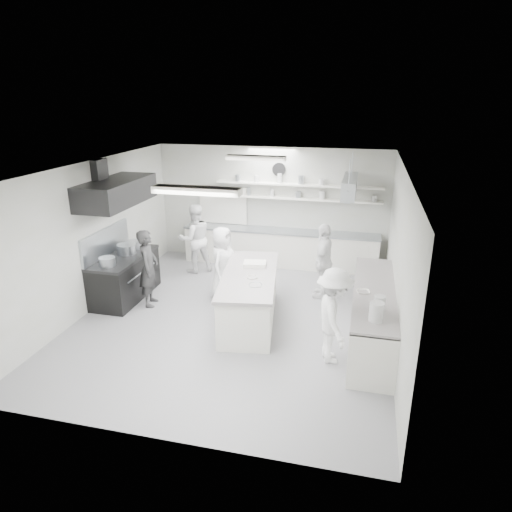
% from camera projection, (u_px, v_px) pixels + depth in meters
% --- Properties ---
extents(floor, '(6.00, 7.00, 0.02)m').
position_uv_depth(floor, '(235.00, 318.00, 9.12)').
color(floor, gray).
rests_on(floor, ground).
extents(ceiling, '(6.00, 7.00, 0.02)m').
position_uv_depth(ceiling, '(232.00, 167.00, 8.11)').
color(ceiling, white).
rests_on(ceiling, wall_back).
extents(wall_back, '(6.00, 0.04, 3.00)m').
position_uv_depth(wall_back, '(271.00, 206.00, 11.82)').
color(wall_back, '#BCBCBC').
rests_on(wall_back, floor).
extents(wall_front, '(6.00, 0.04, 3.00)m').
position_uv_depth(wall_front, '(151.00, 338.00, 5.41)').
color(wall_front, '#BCBCBC').
rests_on(wall_front, floor).
extents(wall_left, '(0.04, 7.00, 3.00)m').
position_uv_depth(wall_left, '(93.00, 236.00, 9.28)').
color(wall_left, '#BCBCBC').
rests_on(wall_left, floor).
extents(wall_right, '(0.04, 7.00, 3.00)m').
position_uv_depth(wall_right, '(398.00, 260.00, 7.95)').
color(wall_right, '#BCBCBC').
rests_on(wall_right, floor).
extents(stove, '(0.80, 1.80, 0.90)m').
position_uv_depth(stove, '(125.00, 278.00, 9.91)').
color(stove, black).
rests_on(stove, floor).
extents(exhaust_hood, '(0.85, 2.00, 0.50)m').
position_uv_depth(exhaust_hood, '(116.00, 192.00, 9.27)').
color(exhaust_hood, black).
rests_on(exhaust_hood, wall_left).
extents(back_counter, '(5.00, 0.60, 0.92)m').
position_uv_depth(back_counter, '(280.00, 248.00, 11.83)').
color(back_counter, white).
rests_on(back_counter, floor).
extents(shelf_lower, '(4.20, 0.26, 0.04)m').
position_uv_depth(shelf_lower, '(297.00, 199.00, 11.46)').
color(shelf_lower, white).
rests_on(shelf_lower, wall_back).
extents(shelf_upper, '(4.20, 0.26, 0.04)m').
position_uv_depth(shelf_upper, '(298.00, 185.00, 11.35)').
color(shelf_upper, white).
rests_on(shelf_upper, wall_back).
extents(pass_through_window, '(1.30, 0.04, 1.00)m').
position_uv_depth(pass_through_window, '(223.00, 205.00, 12.11)').
color(pass_through_window, black).
rests_on(pass_through_window, wall_back).
extents(wall_clock, '(0.32, 0.05, 0.32)m').
position_uv_depth(wall_clock, '(279.00, 169.00, 11.42)').
color(wall_clock, silver).
rests_on(wall_clock, wall_back).
extents(right_counter, '(0.74, 3.30, 0.94)m').
position_uv_depth(right_counter, '(373.00, 316.00, 8.19)').
color(right_counter, white).
rests_on(right_counter, floor).
extents(pot_rack, '(0.30, 1.60, 0.40)m').
position_uv_depth(pot_rack, '(350.00, 186.00, 10.10)').
color(pot_rack, '#A2A9B1').
rests_on(pot_rack, ceiling).
extents(light_fixture_front, '(1.30, 0.25, 0.10)m').
position_uv_depth(light_fixture_front, '(197.00, 190.00, 6.48)').
color(light_fixture_front, white).
rests_on(light_fixture_front, ceiling).
extents(light_fixture_rear, '(1.30, 0.25, 0.10)m').
position_uv_depth(light_fixture_rear, '(256.00, 158.00, 9.78)').
color(light_fixture_rear, white).
rests_on(light_fixture_rear, ceiling).
extents(prep_island, '(1.32, 2.63, 0.93)m').
position_uv_depth(prep_island, '(249.00, 298.00, 8.91)').
color(prep_island, white).
rests_on(prep_island, floor).
extents(stove_pot, '(0.41, 0.41, 0.26)m').
position_uv_depth(stove_pot, '(127.00, 250.00, 9.88)').
color(stove_pot, '#A2A9B1').
rests_on(stove_pot, stove).
extents(cook_stove, '(0.52, 0.67, 1.65)m').
position_uv_depth(cook_stove, '(149.00, 268.00, 9.45)').
color(cook_stove, '#2E2E2F').
rests_on(cook_stove, floor).
extents(cook_back, '(1.06, 1.02, 1.72)m').
position_uv_depth(cook_back, '(195.00, 239.00, 11.25)').
color(cook_back, white).
rests_on(cook_back, floor).
extents(cook_island_left, '(0.57, 0.82, 1.60)m').
position_uv_depth(cook_island_left, '(222.00, 263.00, 9.83)').
color(cook_island_left, white).
rests_on(cook_island_left, floor).
extents(cook_island_right, '(0.53, 1.02, 1.67)m').
position_uv_depth(cook_island_right, '(324.00, 261.00, 9.84)').
color(cook_island_right, white).
rests_on(cook_island_right, floor).
extents(cook_right, '(0.88, 1.19, 1.64)m').
position_uv_depth(cook_right, '(334.00, 316.00, 7.42)').
color(cook_right, white).
rests_on(cook_right, floor).
extents(bowl_island_a, '(0.30, 0.30, 0.06)m').
position_uv_depth(bowl_island_a, '(256.00, 286.00, 8.23)').
color(bowl_island_a, '#A2A9B1').
rests_on(bowl_island_a, prep_island).
extents(bowl_island_b, '(0.25, 0.25, 0.07)m').
position_uv_depth(bowl_island_b, '(252.00, 278.00, 8.56)').
color(bowl_island_b, white).
rests_on(bowl_island_b, prep_island).
extents(bowl_right, '(0.27, 0.27, 0.06)m').
position_uv_depth(bowl_right, '(363.00, 292.00, 7.94)').
color(bowl_right, white).
rests_on(bowl_right, right_counter).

